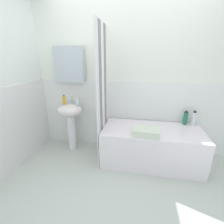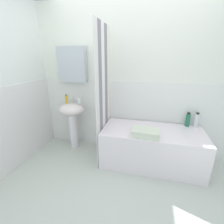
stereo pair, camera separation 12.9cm
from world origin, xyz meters
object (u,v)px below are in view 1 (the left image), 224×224
(towel_folded, at_px, (146,132))
(soap_dispenser, at_px, (64,100))
(toothbrush_cup, at_px, (77,101))
(conditioner_bottle, at_px, (194,118))
(sink, at_px, (70,117))
(lotion_bottle, at_px, (185,118))
(bathtub, at_px, (151,146))

(towel_folded, bearing_deg, soap_dispenser, 165.20)
(toothbrush_cup, bearing_deg, soap_dispenser, -168.75)
(conditioner_bottle, height_order, towel_folded, conditioner_bottle)
(sink, xyz_separation_m, toothbrush_cup, (0.13, 0.05, 0.27))
(lotion_bottle, xyz_separation_m, towel_folded, (-0.61, -0.48, -0.06))
(sink, distance_m, bathtub, 1.41)
(conditioner_bottle, distance_m, towel_folded, 0.87)
(bathtub, xyz_separation_m, towel_folded, (-0.10, -0.20, 0.32))
(bathtub, relative_size, conditioner_bottle, 6.23)
(bathtub, distance_m, lotion_bottle, 0.70)
(conditioner_bottle, bearing_deg, lotion_bottle, 174.90)
(toothbrush_cup, height_order, towel_folded, toothbrush_cup)
(soap_dispenser, distance_m, toothbrush_cup, 0.22)
(soap_dispenser, height_order, towel_folded, soap_dispenser)
(toothbrush_cup, relative_size, bathtub, 0.07)
(bathtub, xyz_separation_m, conditioner_bottle, (0.63, 0.27, 0.39))
(toothbrush_cup, distance_m, lotion_bottle, 1.76)
(soap_dispenser, relative_size, toothbrush_cup, 1.52)
(towel_folded, bearing_deg, bathtub, 63.82)
(sink, height_order, lotion_bottle, sink)
(conditioner_bottle, height_order, lotion_bottle, conditioner_bottle)
(toothbrush_cup, distance_m, towel_folded, 1.24)
(conditioner_bottle, distance_m, lotion_bottle, 0.12)
(sink, relative_size, soap_dispenser, 5.12)
(lotion_bottle, bearing_deg, soap_dispenser, -176.36)
(sink, xyz_separation_m, soap_dispenser, (-0.09, 0.00, 0.29))
(toothbrush_cup, bearing_deg, lotion_bottle, 2.70)
(bathtub, distance_m, conditioner_bottle, 0.79)
(toothbrush_cup, bearing_deg, towel_folded, -19.36)
(bathtub, bearing_deg, conditioner_bottle, 23.36)
(sink, relative_size, toothbrush_cup, 7.78)
(toothbrush_cup, relative_size, conditioner_bottle, 0.45)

